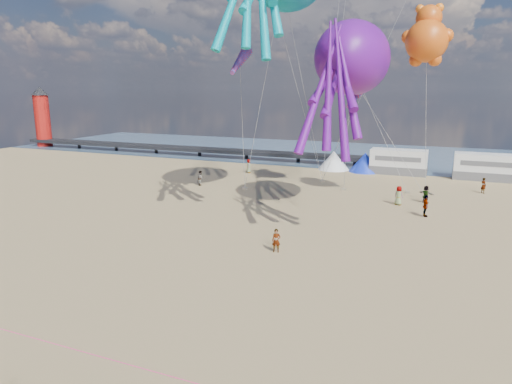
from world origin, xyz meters
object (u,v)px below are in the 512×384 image
object	(u,v)px
sandbag_a	(245,188)
beachgoer_1	(201,178)
beachgoer_5	(483,185)
windsock_right	(360,92)
beachgoer_4	(426,194)
windsock_left	(240,61)
sandbag_e	(322,181)
tent_white	(334,160)
lighthouse	(43,121)
motorhome_0	(398,162)
tent_blue	(365,162)
beachgoer_0	(399,196)
kite_teddy_orange	(427,41)
kite_octopus_purple	(352,58)
sandbag_c	(425,197)
sandbag_d	(407,192)
sandbag_b	(344,189)
kite_panda	(341,59)
standing_person	(276,241)
motorhome_1	(485,167)
windsock_mid	(341,40)
beachgoer_6	(249,166)
beachgoer_3	(426,206)

from	to	relation	value
sandbag_a	beachgoer_1	bearing A→B (deg)	179.78
beachgoer_5	windsock_right	world-z (taller)	windsock_right
beachgoer_4	windsock_left	distance (m)	20.86
beachgoer_4	sandbag_e	size ratio (longest dim) A/B	3.21
tent_white	beachgoer_5	xyz separation A→B (m)	(16.98, -7.57, -0.41)
lighthouse	motorhome_0	xyz separation A→B (m)	(62.00, -4.00, -3.00)
tent_blue	beachgoer_0	size ratio (longest dim) A/B	2.31
sandbag_a	kite_teddy_orange	xyz separation A→B (m)	(16.74, -0.92, 13.92)
tent_white	sandbag_a	world-z (taller)	tent_white
tent_blue	kite_octopus_purple	size ratio (longest dim) A/B	0.32
sandbag_c	beachgoer_1	bearing A→B (deg)	-171.90
sandbag_d	windsock_right	size ratio (longest dim) A/B	0.10
sandbag_b	kite_panda	size ratio (longest dim) A/B	0.08
beachgoer_0	beachgoer_1	world-z (taller)	beachgoer_0
standing_person	beachgoer_5	bearing A→B (deg)	47.45
lighthouse	kite_panda	size ratio (longest dim) A/B	1.51
standing_person	kite_panda	size ratio (longest dim) A/B	0.26
sandbag_d	kite_octopus_purple	bearing A→B (deg)	-112.38
beachgoer_5	kite_teddy_orange	distance (m)	16.84
sandbag_c	kite_teddy_orange	xyz separation A→B (m)	(-0.78, -4.17, 13.92)
beachgoer_0	windsock_right	world-z (taller)	windsock_right
standing_person	sandbag_b	bearing A→B (deg)	76.20
motorhome_0	windsock_right	world-z (taller)	windsock_right
motorhome_1	sandbag_b	distance (m)	18.02
kite_panda	windsock_mid	xyz separation A→B (m)	(0.05, -0.55, 1.65)
tent_white	beachgoer_6	world-z (taller)	tent_white
motorhome_0	kite_octopus_purple	distance (m)	23.48
beachgoer_4	windsock_left	xyz separation A→B (m)	(-16.54, -4.55, 11.86)
kite_teddy_orange	windsock_left	bearing A→B (deg)	-152.35
beachgoer_5	beachgoer_3	bearing A→B (deg)	114.69
beachgoer_0	sandbag_e	world-z (taller)	beachgoer_0
motorhome_1	beachgoer_4	size ratio (longest dim) A/B	4.11
beachgoer_5	tent_blue	bearing A→B (deg)	18.00
lighthouse	beachgoer_4	world-z (taller)	lighthouse
tent_white	sandbag_c	world-z (taller)	tent_white
beachgoer_0	sandbag_a	world-z (taller)	beachgoer_0
tent_blue	windsock_mid	bearing A→B (deg)	-92.76
beachgoer_6	windsock_mid	size ratio (longest dim) A/B	0.30
lighthouse	sandbag_e	world-z (taller)	lighthouse
beachgoer_1	kite_octopus_purple	xyz separation A→B (m)	(16.88, -5.48, 11.75)
motorhome_1	standing_person	xyz separation A→B (m)	(-13.86, -31.30, -0.73)
motorhome_1	beachgoer_3	distance (m)	19.65
sandbag_c	kite_teddy_orange	bearing A→B (deg)	-100.60
beachgoer_3	beachgoer_4	xyz separation A→B (m)	(-0.20, 4.94, -0.09)
motorhome_1	kite_octopus_purple	xyz separation A→B (m)	(-11.62, -20.61, 11.04)
sandbag_d	kite_teddy_orange	size ratio (longest dim) A/B	0.09
sandbag_a	windsock_right	world-z (taller)	windsock_right
beachgoer_5	sandbag_e	distance (m)	16.35
sandbag_d	motorhome_0	bearing A→B (deg)	100.65
sandbag_b	sandbag_e	distance (m)	4.70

